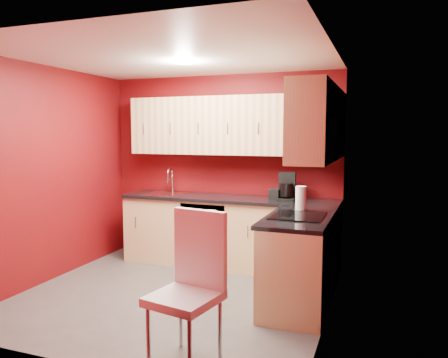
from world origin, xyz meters
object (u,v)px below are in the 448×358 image
Objects in this scene: microwave at (311,140)px; napkin_holder at (275,194)px; paper_towel at (301,198)px; sink at (167,191)px; coffee_maker at (287,187)px; dining_chair at (184,290)px.

microwave is 1.30m from napkin_holder.
napkin_holder is 0.54× the size of paper_towel.
sink reaches higher than napkin_holder.
napkin_holder is (-0.14, -0.02, -0.10)m from coffee_maker.
paper_towel is at bearing 83.62° from dining_chair.
coffee_maker is 2.43× the size of napkin_holder.
paper_towel is at bearing -19.17° from sink.
dining_chair is (-0.54, -1.73, -0.47)m from paper_towel.
sink is at bearing 131.36° from dining_chair.
sink is at bearing 174.37° from coffee_maker.
napkin_holder is at bearing 124.34° from paper_towel.
coffee_maker is at bearing 114.34° from paper_towel.
dining_chair is at bearing -59.77° from sink.
sink is 0.46× the size of dining_chair.
sink is 2.00× the size of paper_towel.
microwave is at bearing -25.60° from sink.
dining_chair is at bearing -100.55° from coffee_maker.
napkin_holder is 0.12× the size of dining_chair.
dining_chair is at bearing -107.51° from paper_towel.
paper_towel is (0.42, -0.62, 0.06)m from napkin_holder.
dining_chair is (-0.12, -2.35, -0.41)m from napkin_holder.
coffee_maker reaches higher than paper_towel.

